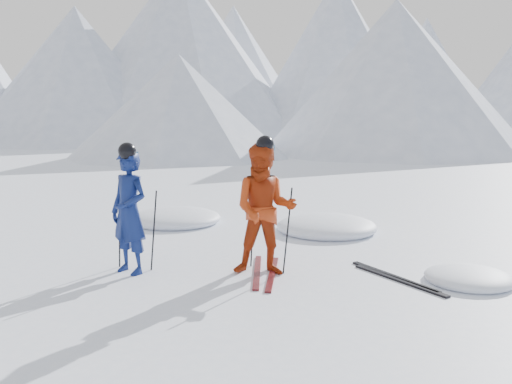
% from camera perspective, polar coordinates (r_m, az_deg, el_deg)
% --- Properties ---
extents(ground, '(160.00, 160.00, 0.00)m').
position_cam_1_polar(ground, '(7.88, 11.79, -9.24)').
color(ground, white).
rests_on(ground, ground).
extents(skier_blue, '(0.75, 0.58, 1.83)m').
position_cam_1_polar(skier_blue, '(8.15, -13.21, -2.09)').
color(skier_blue, '#0D1B52').
rests_on(skier_blue, ground).
extents(skier_red, '(1.13, 1.00, 1.93)m').
position_cam_1_polar(skier_red, '(7.87, 0.93, -1.85)').
color(skier_red, '#A8300D').
rests_on(skier_red, ground).
extents(pole_blue_left, '(0.12, 0.09, 1.22)m').
position_cam_1_polar(pole_blue_left, '(8.50, -14.17, -3.78)').
color(pole_blue_left, black).
rests_on(pole_blue_left, ground).
extents(pole_blue_right, '(0.12, 0.07, 1.22)m').
position_cam_1_polar(pole_blue_right, '(8.27, -10.71, -4.02)').
color(pole_blue_right, black).
rests_on(pole_blue_right, ground).
extents(pole_red_left, '(0.13, 0.10, 1.28)m').
position_cam_1_polar(pole_red_left, '(8.27, -0.34, -3.62)').
color(pole_red_left, black).
rests_on(pole_red_left, ground).
extents(pole_red_right, '(0.13, 0.09, 1.28)m').
position_cam_1_polar(pole_red_right, '(7.96, 3.34, -4.11)').
color(pole_red_right, black).
rests_on(pole_red_right, ground).
extents(ski_worn_left, '(0.72, 1.61, 0.03)m').
position_cam_1_polar(ski_worn_left, '(8.14, 0.13, -8.39)').
color(ski_worn_left, black).
rests_on(ski_worn_left, ground).
extents(ski_worn_right, '(0.61, 1.65, 0.03)m').
position_cam_1_polar(ski_worn_right, '(8.05, 1.71, -8.58)').
color(ski_worn_right, black).
rests_on(ski_worn_right, ground).
extents(ski_loose_a, '(1.42, 1.09, 0.03)m').
position_cam_1_polar(ski_loose_a, '(8.16, 14.25, -8.60)').
color(ski_loose_a, black).
rests_on(ski_loose_a, ground).
extents(ski_loose_b, '(1.45, 1.04, 0.03)m').
position_cam_1_polar(ski_loose_b, '(8.00, 14.79, -8.95)').
color(ski_loose_b, black).
rests_on(ski_loose_b, ground).
extents(snow_lumps, '(9.31, 4.61, 0.44)m').
position_cam_1_polar(snow_lumps, '(10.54, 3.39, -4.62)').
color(snow_lumps, white).
rests_on(snow_lumps, ground).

